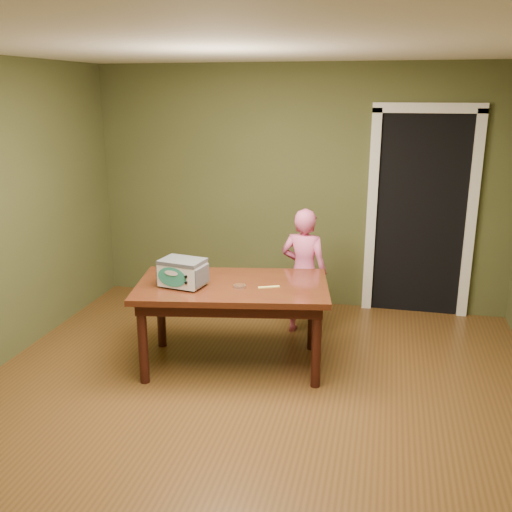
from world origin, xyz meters
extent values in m
plane|color=brown|center=(0.00, 0.00, 0.00)|extent=(5.00, 5.00, 0.00)
cube|color=#484D29|center=(0.00, 2.50, 1.30)|extent=(4.50, 0.02, 2.60)
cube|color=white|center=(0.00, 0.00, 2.60)|extent=(4.50, 5.00, 0.02)
cube|color=black|center=(1.30, 2.80, 1.05)|extent=(0.90, 0.60, 2.10)
cube|color=black|center=(1.30, 2.48, 1.05)|extent=(0.90, 0.02, 2.10)
cube|color=white|center=(0.80, 2.47, 1.05)|extent=(0.10, 0.06, 2.20)
cube|color=white|center=(1.80, 2.47, 1.05)|extent=(0.10, 0.06, 2.20)
cube|color=white|center=(1.30, 2.47, 2.15)|extent=(1.10, 0.06, 0.10)
cube|color=#3E190E|center=(-0.28, 0.81, 0.72)|extent=(1.73, 1.17, 0.05)
cube|color=black|center=(-0.28, 0.81, 0.65)|extent=(1.60, 1.03, 0.10)
cylinder|color=black|center=(-0.90, 0.34, 0.35)|extent=(0.08, 0.08, 0.70)
cylinder|color=black|center=(-1.03, 1.03, 0.35)|extent=(0.08, 0.08, 0.70)
cylinder|color=black|center=(0.47, 0.59, 0.35)|extent=(0.08, 0.08, 0.70)
cylinder|color=black|center=(0.35, 1.28, 0.35)|extent=(0.08, 0.08, 0.70)
cylinder|color=#4C4F54|center=(-0.82, 0.59, 0.76)|extent=(0.02, 0.02, 0.01)
cylinder|color=#4C4F54|center=(-0.78, 0.78, 0.76)|extent=(0.02, 0.02, 0.01)
cylinder|color=#4C4F54|center=(-0.54, 0.54, 0.76)|extent=(0.02, 0.02, 0.01)
cylinder|color=#4C4F54|center=(-0.50, 0.73, 0.76)|extent=(0.02, 0.02, 0.01)
cube|color=silver|center=(-0.66, 0.66, 0.86)|extent=(0.38, 0.30, 0.19)
cube|color=#4C4F54|center=(-0.66, 0.66, 0.97)|extent=(0.39, 0.31, 0.03)
cube|color=#4C4F54|center=(-0.84, 0.69, 0.86)|extent=(0.05, 0.22, 0.15)
cube|color=#4C4F54|center=(-0.48, 0.63, 0.86)|extent=(0.05, 0.22, 0.15)
ellipsoid|color=#298E72|center=(-0.71, 0.54, 0.86)|extent=(0.26, 0.05, 0.16)
cylinder|color=black|center=(-0.58, 0.52, 0.88)|extent=(0.03, 0.02, 0.02)
cylinder|color=black|center=(-0.58, 0.52, 0.83)|extent=(0.02, 0.02, 0.02)
cylinder|color=silver|center=(-0.19, 0.73, 0.76)|extent=(0.10, 0.10, 0.02)
cylinder|color=#472A17|center=(-0.19, 0.73, 0.77)|extent=(0.09, 0.09, 0.01)
cube|color=#F6E76B|center=(0.04, 0.79, 0.75)|extent=(0.17, 0.09, 0.01)
imported|color=#D75889|center=(0.21, 1.65, 0.63)|extent=(0.50, 0.37, 1.25)
camera|label=1|loc=(0.94, -3.57, 2.31)|focal=40.00mm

